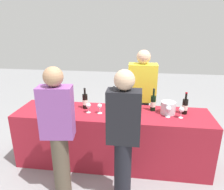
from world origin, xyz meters
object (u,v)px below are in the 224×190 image
Objects in this scene: wine_bottle_4 at (138,104)px; wine_glass_2 at (88,106)px; wine_bottle_3 at (131,103)px; guest_0 at (58,130)px; server_pouring at (142,97)px; guest_1 at (123,135)px; wine_glass_0 at (48,104)px; wine_glass_3 at (100,107)px; wine_glass_5 at (182,110)px; wine_bottle_0 at (50,98)px; wine_bottle_5 at (153,103)px; wine_bottle_2 at (114,101)px; wine_glass_1 at (68,108)px; wine_bottle_1 at (85,101)px; wine_glass_4 at (168,109)px; wine_bottle_6 at (185,106)px; ice_bucket at (168,108)px.

wine_bottle_4 is 2.31× the size of wine_glass_2.
guest_0 is (-0.76, -0.76, -0.05)m from wine_bottle_3.
server_pouring is 1.26m from guest_1.
server_pouring is 1.03× the size of guest_1.
wine_glass_0 reaches higher than wine_glass_3.
wine_bottle_0 is at bearing 174.23° from wine_glass_5.
guest_1 is (0.37, -0.62, -0.05)m from wine_glass_3.
wine_glass_0 is at bearing -171.72° from wine_bottle_5.
wine_bottle_3 is 0.66m from wine_glass_5.
wine_bottle_5 is (0.30, 0.04, 0.00)m from wine_bottle_3.
guest_1 is at bearing -49.88° from wine_glass_2.
wine_glass_0 is 0.72m from wine_glass_3.
wine_bottle_2 reaches higher than wine_bottle_3.
wine_bottle_2 is 0.58m from server_pouring.
wine_glass_0 is 0.34m from wine_glass_1.
wine_bottle_3 is at bearing 0.27° from wine_bottle_1.
wine_bottle_4 is 0.21× the size of server_pouring.
wine_glass_5 reaches higher than wine_glass_1.
wine_glass_4 reaches higher than wine_glass_3.
wine_glass_2 is 0.82m from guest_1.
wine_bottle_6 is 2.21× the size of wine_glass_1.
wine_bottle_0 is 1.68m from ice_bucket.
wine_bottle_0 reaches higher than ice_bucket.
wine_bottle_6 is 0.27m from wine_glass_4.
wine_glass_1 is (-1.53, -0.25, -0.01)m from wine_bottle_6.
wine_bottle_2 is 1.03× the size of wine_bottle_5.
wine_bottle_1 is 0.66m from wine_bottle_3.
wine_bottle_1 reaches higher than ice_bucket.
wine_bottle_5 is (0.20, 0.08, -0.01)m from wine_bottle_4.
wine_glass_0 is 1.78m from wine_glass_5.
wine_bottle_5 is at bearing 0.39° from wine_bottle_0.
wine_glass_5 is (1.30, -0.15, -0.00)m from wine_bottle_1.
server_pouring is at bearing 118.54° from wine_glass_4.
wine_glass_2 is at bearing 40.34° from server_pouring.
wine_glass_1 is 0.50m from guest_0.
wine_glass_5 is 1.53m from guest_0.
wine_bottle_6 is at bearing 64.55° from wine_glass_5.
wine_bottle_2 is 0.35m from wine_bottle_4.
ice_bucket is (1.07, 0.11, -0.02)m from wine_glass_2.
server_pouring reaches higher than wine_bottle_2.
wine_glass_3 is at bearing -32.02° from wine_bottle_1.
wine_glass_4 reaches higher than wine_glass_5.
wine_glass_2 is 1.22m from wine_glass_5.
wine_bottle_4 reaches higher than wine_glass_1.
wine_glass_3 is at bearing 179.78° from wine_glass_5.
wine_bottle_5 is 0.74m from wine_glass_3.
wine_bottle_6 is at bearing -6.84° from wine_bottle_5.
wine_bottle_2 is 1.11× the size of wine_bottle_3.
wine_glass_1 is (-0.56, -0.31, -0.02)m from wine_bottle_2.
wine_bottle_1 is 0.31m from wine_glass_1.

